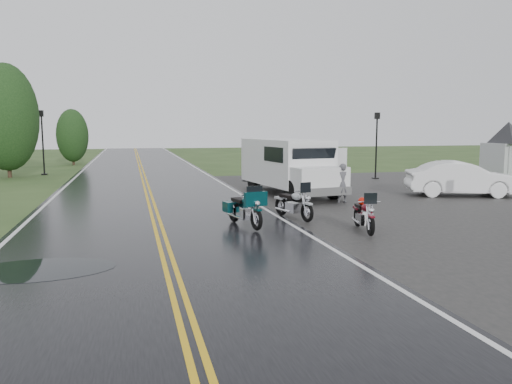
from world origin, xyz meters
TOP-DOWN VIEW (x-y plane):
  - ground at (0.00, 0.00)m, footprint 120.00×120.00m
  - road at (0.00, 10.00)m, footprint 8.00×100.00m
  - parking_pad at (11.00, 5.00)m, footprint 14.00×24.00m
  - visitor_center at (20.00, 12.00)m, footprint 16.00×10.00m
  - motorcycle_red at (5.27, -0.35)m, footprint 1.05×1.97m
  - motorcycle_teal at (2.57, 1.06)m, footprint 1.18×2.19m
  - motorcycle_silver at (4.34, 1.87)m, footprint 1.22×2.10m
  - van_white at (5.25, 6.09)m, footprint 3.24×6.45m
  - person_at_van at (7.01, 5.43)m, footprint 0.58×0.41m
  - sedan_white at (12.65, 6.02)m, footprint 4.65×2.93m
  - lamp_post_far_left at (-5.82, 20.65)m, footprint 0.34×0.34m
  - lamp_post_far_right at (12.58, 13.37)m, footprint 0.32×0.32m
  - tree_left_mid at (-7.51, 19.47)m, footprint 3.57×3.57m
  - tree_left_far at (-4.97, 28.88)m, footprint 2.39×2.39m

SIDE VIEW (x-z plane):
  - ground at x=0.00m, z-range 0.00..0.00m
  - parking_pad at x=11.00m, z-range 0.00..0.03m
  - road at x=0.00m, z-range 0.00..0.04m
  - motorcycle_red at x=5.27m, z-range 0.00..1.11m
  - motorcycle_silver at x=4.34m, z-range 0.00..1.17m
  - motorcycle_teal at x=2.57m, z-range 0.00..1.23m
  - sedan_white at x=12.65m, z-range 0.00..1.45m
  - person_at_van at x=7.01m, z-range 0.00..1.49m
  - van_white at x=5.25m, z-range 0.00..2.42m
  - tree_left_far at x=-4.97m, z-range 0.00..3.68m
  - lamp_post_far_right at x=12.58m, z-range 0.00..3.74m
  - lamp_post_far_left at x=-5.82m, z-range 0.00..3.95m
  - visitor_center at x=20.00m, z-range 0.00..4.80m
  - tree_left_mid at x=-7.51m, z-range 0.00..5.58m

